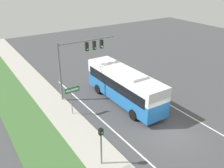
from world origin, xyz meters
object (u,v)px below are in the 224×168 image
street_sign (72,95)px  bus (124,85)px  pedestrian_signal (101,141)px  signal_gantry (80,55)px

street_sign → bus: bearing=-7.1°
street_sign → pedestrian_signal: bearing=-99.6°
bus → street_sign: size_ratio=3.61×
pedestrian_signal → street_sign: (1.21, 7.20, -0.00)m
pedestrian_signal → bus: bearing=44.7°
bus → pedestrian_signal: (-6.60, -6.54, 0.08)m
signal_gantry → pedestrian_signal: 11.29m
bus → street_sign: bus is taller
pedestrian_signal → signal_gantry: bearing=70.2°
signal_gantry → pedestrian_signal: size_ratio=2.15×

